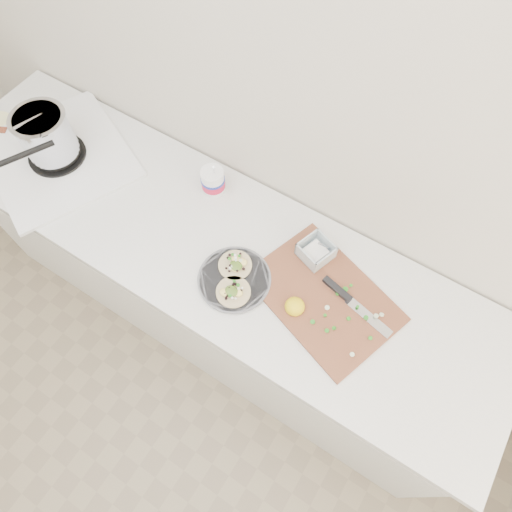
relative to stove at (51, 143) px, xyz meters
The scene contains 5 objects.
counter 0.92m from the stove, ahead, with size 2.44×0.66×0.90m.
stove is the anchor object (origin of this frame).
taco_plate 0.95m from the stove, ahead, with size 0.27×0.27×0.04m.
tub 0.69m from the stove, 18.27° to the left, with size 0.10×0.10×0.21m.
cutboard 1.25m from the stove, ahead, with size 0.60×0.50×0.08m.
Camera 1 is at (0.65, 0.76, 2.41)m, focal length 32.00 mm.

